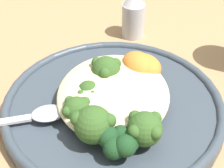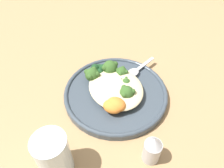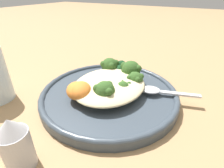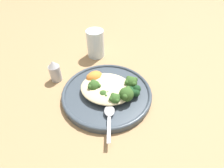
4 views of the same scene
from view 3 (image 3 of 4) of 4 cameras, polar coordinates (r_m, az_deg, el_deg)
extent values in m
plane|color=#9E7A51|center=(0.37, -0.86, -4.72)|extent=(4.00, 4.00, 0.00)
cylinder|color=#38424C|center=(0.37, -0.55, -3.43)|extent=(0.28, 0.28, 0.02)
torus|color=#38424C|center=(0.37, -0.55, -2.38)|extent=(0.28, 0.28, 0.01)
ellipsoid|color=beige|center=(0.36, -1.00, 0.05)|extent=(0.16, 0.14, 0.02)
ellipsoid|color=#8EB25B|center=(0.35, -4.20, -1.08)|extent=(0.06, 0.06, 0.02)
sphere|color=#335623|center=(0.32, -2.38, -2.36)|extent=(0.04, 0.04, 0.04)
sphere|color=#335623|center=(0.30, -1.10, -2.56)|extent=(0.01, 0.01, 0.01)
sphere|color=#335623|center=(0.33, -1.02, -0.19)|extent=(0.01, 0.01, 0.01)
sphere|color=#335623|center=(0.32, -5.08, -1.33)|extent=(0.01, 0.01, 0.01)
ellipsoid|color=#8EB25B|center=(0.36, -2.40, -0.15)|extent=(0.02, 0.09, 0.02)
sphere|color=#335623|center=(0.34, 3.91, -0.95)|extent=(0.03, 0.03, 0.03)
sphere|color=#335623|center=(0.33, 4.50, -1.12)|extent=(0.01, 0.01, 0.01)
sphere|color=#335623|center=(0.35, 5.57, -0.05)|extent=(0.01, 0.01, 0.01)
sphere|color=#335623|center=(0.35, 3.41, 0.53)|extent=(0.01, 0.01, 0.01)
sphere|color=#335623|center=(0.34, 2.28, -0.50)|extent=(0.01, 0.01, 0.01)
ellipsoid|color=#8EB25B|center=(0.37, 0.59, 0.35)|extent=(0.06, 0.09, 0.02)
sphere|color=#335623|center=(0.37, 7.58, 1.47)|extent=(0.03, 0.03, 0.03)
sphere|color=#335623|center=(0.36, 8.39, 1.36)|extent=(0.01, 0.01, 0.01)
sphere|color=#335623|center=(0.37, 9.46, 2.48)|extent=(0.01, 0.01, 0.01)
sphere|color=#335623|center=(0.38, 6.92, 3.11)|extent=(0.01, 0.01, 0.01)
sphere|color=#335623|center=(0.36, 5.77, 2.03)|extent=(0.01, 0.01, 0.01)
ellipsoid|color=#8EB25B|center=(0.38, -1.03, 1.48)|extent=(0.10, 0.08, 0.02)
sphere|color=#335623|center=(0.40, 6.16, 4.51)|extent=(0.04, 0.04, 0.04)
sphere|color=#335623|center=(0.39, 8.49, 4.98)|extent=(0.02, 0.02, 0.02)
sphere|color=#335623|center=(0.40, 4.02, 6.01)|extent=(0.02, 0.02, 0.02)
ellipsoid|color=#8EB25B|center=(0.39, -3.23, 2.26)|extent=(0.08, 0.02, 0.02)
sphere|color=#335623|center=(0.42, -0.77, 5.91)|extent=(0.04, 0.04, 0.04)
sphere|color=#335623|center=(0.40, -0.24, 5.97)|extent=(0.01, 0.01, 0.01)
sphere|color=#335623|center=(0.42, 1.26, 6.98)|extent=(0.01, 0.01, 0.01)
sphere|color=#335623|center=(0.43, -1.28, 7.52)|extent=(0.01, 0.01, 0.01)
sphere|color=#335623|center=(0.41, -2.84, 6.56)|extent=(0.01, 0.01, 0.01)
ellipsoid|color=orange|center=(0.34, -11.37, -2.10)|extent=(0.06, 0.06, 0.03)
ellipsoid|color=orange|center=(0.33, -10.11, -2.27)|extent=(0.06, 0.06, 0.03)
sphere|color=#193D1E|center=(0.42, 2.64, 4.51)|extent=(0.02, 0.02, 0.02)
sphere|color=#193D1E|center=(0.42, 4.26, 5.18)|extent=(0.02, 0.02, 0.02)
sphere|color=#193D1E|center=(0.43, 4.46, 5.21)|extent=(0.02, 0.02, 0.02)
sphere|color=#193D1E|center=(0.43, 3.08, 6.12)|extent=(0.02, 0.02, 0.02)
sphere|color=#193D1E|center=(0.43, 1.94, 5.11)|extent=(0.02, 0.02, 0.02)
cube|color=silver|center=(0.37, 21.40, -3.09)|extent=(0.03, 0.08, 0.00)
ellipsoid|color=silver|center=(0.36, 12.35, -1.83)|extent=(0.04, 0.05, 0.01)
cylinder|color=#B2B2B7|center=(0.26, -28.41, -18.36)|extent=(0.04, 0.04, 0.06)
cone|color=#B2B2B7|center=(0.24, -30.62, -11.84)|extent=(0.04, 0.04, 0.02)
camera|label=1|loc=(0.66, 17.11, 39.28)|focal=60.00mm
camera|label=2|loc=(0.44, -94.70, 38.19)|focal=35.00mm
camera|label=4|loc=(0.49, 72.61, 36.84)|focal=28.00mm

